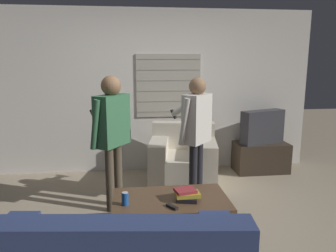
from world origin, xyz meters
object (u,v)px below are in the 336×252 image
(tv, at_px, (262,127))
(person_left_standing, at_px, (112,126))
(spare_remote, at_px, (172,207))
(armchair_beige, at_px, (183,160))
(soda_can, at_px, (125,199))
(coffee_table, at_px, (171,202))
(person_right_standing, at_px, (196,126))
(book_stack, at_px, (187,195))

(tv, xyz_separation_m, person_left_standing, (-2.29, -1.07, 0.28))
(tv, height_order, spare_remote, tv)
(armchair_beige, xyz_separation_m, tv, (1.32, 0.34, 0.40))
(tv, xyz_separation_m, soda_can, (-2.14, -1.92, -0.25))
(coffee_table, bearing_deg, soda_can, -167.86)
(armchair_beige, relative_size, soda_can, 8.50)
(coffee_table, height_order, tv, tv)
(person_right_standing, height_order, book_stack, person_right_standing)
(person_right_standing, height_order, spare_remote, person_right_standing)
(book_stack, bearing_deg, tv, 50.64)
(soda_can, bearing_deg, person_left_standing, 99.77)
(book_stack, height_order, spare_remote, book_stack)
(tv, relative_size, spare_remote, 5.96)
(person_left_standing, bearing_deg, tv, -30.21)
(person_left_standing, xyz_separation_m, person_right_standing, (1.00, 0.03, -0.03))
(coffee_table, distance_m, spare_remote, 0.22)
(book_stack, bearing_deg, spare_remote, -136.88)
(coffee_table, distance_m, book_stack, 0.19)
(coffee_table, height_order, spare_remote, spare_remote)
(armchair_beige, height_order, book_stack, armchair_beige)
(person_right_standing, bearing_deg, soda_can, 177.40)
(coffee_table, xyz_separation_m, tv, (1.70, 1.83, 0.35))
(book_stack, bearing_deg, person_left_standing, 132.49)
(person_left_standing, height_order, spare_remote, person_left_standing)
(soda_can, bearing_deg, armchair_beige, 62.61)
(spare_remote, bearing_deg, coffee_table, 50.09)
(armchair_beige, distance_m, spare_remote, 1.75)
(coffee_table, bearing_deg, person_left_standing, 128.29)
(armchair_beige, distance_m, person_right_standing, 0.96)
(armchair_beige, bearing_deg, spare_remote, 87.39)
(armchair_beige, distance_m, person_left_standing, 1.39)
(armchair_beige, relative_size, spare_remote, 8.33)
(person_right_standing, distance_m, book_stack, 1.02)
(coffee_table, xyz_separation_m, soda_can, (-0.45, -0.10, 0.10))
(person_left_standing, height_order, person_right_standing, person_left_standing)
(tv, xyz_separation_m, book_stack, (-1.55, -1.89, -0.26))
(book_stack, bearing_deg, soda_can, -176.65)
(person_left_standing, bearing_deg, soda_can, -135.57)
(coffee_table, xyz_separation_m, person_right_standing, (0.41, 0.78, 0.60))
(coffee_table, distance_m, person_right_standing, 1.07)
(coffee_table, distance_m, person_left_standing, 1.15)
(soda_can, relative_size, spare_remote, 0.98)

